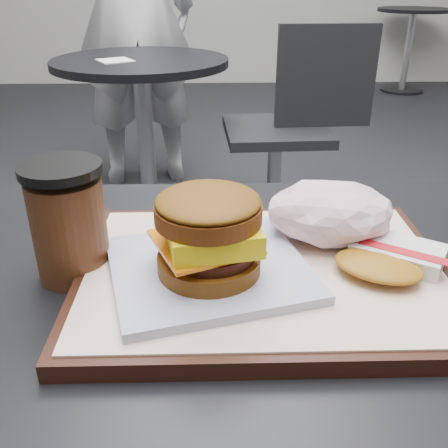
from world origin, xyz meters
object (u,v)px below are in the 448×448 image
(neighbor_chair, at_px, (293,119))
(neighbor_table, at_px, (144,109))
(crumpled_wrapper, at_px, (331,212))
(breakfast_sandwich, at_px, (209,242))
(hash_brown, at_px, (389,258))
(patron, at_px, (131,5))
(customer_table, at_px, (276,428))
(coffee_cup, at_px, (69,224))
(serving_tray, at_px, (263,274))

(neighbor_chair, bearing_deg, neighbor_table, 177.38)
(neighbor_table, height_order, neighbor_chair, neighbor_chair)
(crumpled_wrapper, bearing_deg, breakfast_sandwich, -149.60)
(hash_brown, relative_size, patron, 0.07)
(crumpled_wrapper, xyz_separation_m, neighbor_table, (-0.41, 1.56, -0.27))
(customer_table, relative_size, hash_brown, 5.91)
(crumpled_wrapper, relative_size, patron, 0.08)
(customer_table, xyz_separation_m, coffee_cup, (-0.22, 0.05, 0.25))
(crumpled_wrapper, bearing_deg, patron, 103.38)
(serving_tray, distance_m, neighbor_chair, 1.64)
(breakfast_sandwich, relative_size, neighbor_table, 0.30)
(breakfast_sandwich, distance_m, coffee_cup, 0.15)
(serving_tray, distance_m, patron, 2.29)
(breakfast_sandwich, bearing_deg, customer_table, -6.91)
(breakfast_sandwich, xyz_separation_m, coffee_cup, (-0.14, 0.04, 0.00))
(serving_tray, bearing_deg, hash_brown, -2.53)
(patron, bearing_deg, serving_tray, 89.33)
(customer_table, bearing_deg, coffee_cup, 167.11)
(crumpled_wrapper, distance_m, patron, 2.25)
(customer_table, xyz_separation_m, neighbor_table, (-0.35, 1.65, -0.03))
(customer_table, bearing_deg, patron, 101.43)
(breakfast_sandwich, bearing_deg, patron, 99.64)
(coffee_cup, relative_size, neighbor_chair, 0.14)
(customer_table, height_order, hash_brown, hash_brown)
(serving_tray, relative_size, neighbor_table, 0.51)
(breakfast_sandwich, relative_size, crumpled_wrapper, 1.63)
(hash_brown, bearing_deg, coffee_cup, 175.24)
(hash_brown, height_order, crumpled_wrapper, crumpled_wrapper)
(breakfast_sandwich, bearing_deg, hash_brown, 4.33)
(serving_tray, height_order, neighbor_chair, neighbor_chair)
(crumpled_wrapper, height_order, patron, patron)
(breakfast_sandwich, xyz_separation_m, patron, (-0.38, 2.26, 0.08))
(breakfast_sandwich, bearing_deg, neighbor_chair, 78.03)
(patron, bearing_deg, neighbor_table, 88.22)
(customer_table, height_order, neighbor_table, customer_table)
(customer_table, bearing_deg, hash_brown, 12.02)
(coffee_cup, bearing_deg, hash_brown, -4.76)
(customer_table, relative_size, breakfast_sandwich, 3.52)
(coffee_cup, bearing_deg, serving_tray, -6.17)
(hash_brown, xyz_separation_m, coffee_cup, (-0.33, 0.03, 0.03))
(breakfast_sandwich, xyz_separation_m, crumpled_wrapper, (0.14, 0.08, -0.01))
(coffee_cup, distance_m, neighbor_chair, 1.68)
(serving_tray, xyz_separation_m, neighbor_chair, (0.29, 1.59, -0.27))
(customer_table, distance_m, neighbor_chair, 1.65)
(hash_brown, height_order, neighbor_chair, neighbor_chair)
(serving_tray, relative_size, hash_brown, 2.81)
(serving_tray, distance_m, crumpled_wrapper, 0.11)
(customer_table, height_order, crumpled_wrapper, crumpled_wrapper)
(crumpled_wrapper, relative_size, neighbor_table, 0.19)
(neighbor_chair, bearing_deg, hash_brown, -95.70)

